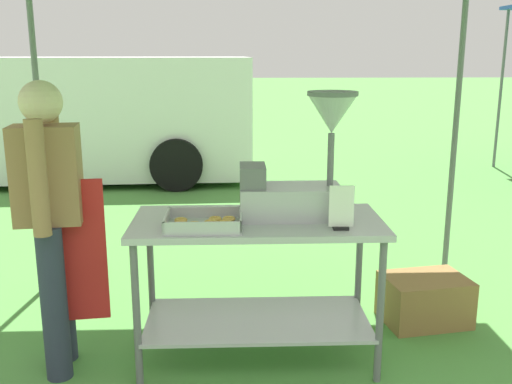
{
  "coord_description": "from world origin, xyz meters",
  "views": [
    {
      "loc": [
        -0.33,
        -1.83,
        1.74
      ],
      "look_at": [
        -0.21,
        1.46,
        0.95
      ],
      "focal_mm": 40.7,
      "sensor_mm": 36.0,
      "label": 1
    }
  ],
  "objects_px": {
    "donut_fryer": "(301,171)",
    "donut_tray": "(204,224)",
    "menu_sign": "(341,211)",
    "supply_crate": "(424,300)",
    "vendor": "(52,214)",
    "donut_cart": "(257,258)",
    "van_white": "(63,116)"
  },
  "relations": [
    {
      "from": "donut_tray",
      "to": "menu_sign",
      "type": "bearing_deg",
      "value": -4.9
    },
    {
      "from": "vendor",
      "to": "supply_crate",
      "type": "xyz_separation_m",
      "value": [
        2.23,
        0.49,
        -0.75
      ]
    },
    {
      "from": "supply_crate",
      "to": "van_white",
      "type": "xyz_separation_m",
      "value": [
        -3.66,
        4.77,
        0.72
      ]
    },
    {
      "from": "donut_cart",
      "to": "van_white",
      "type": "height_order",
      "value": "van_white"
    },
    {
      "from": "donut_tray",
      "to": "menu_sign",
      "type": "xyz_separation_m",
      "value": [
        0.72,
        -0.06,
        0.08
      ]
    },
    {
      "from": "donut_cart",
      "to": "supply_crate",
      "type": "xyz_separation_m",
      "value": [
        1.13,
        0.43,
        -0.46
      ]
    },
    {
      "from": "donut_cart",
      "to": "vendor",
      "type": "xyz_separation_m",
      "value": [
        -1.1,
        -0.06,
        0.29
      ]
    },
    {
      "from": "donut_cart",
      "to": "supply_crate",
      "type": "distance_m",
      "value": 1.29
    },
    {
      "from": "van_white",
      "to": "menu_sign",
      "type": "bearing_deg",
      "value": -61.28
    },
    {
      "from": "van_white",
      "to": "donut_fryer",
      "type": "bearing_deg",
      "value": -61.75
    },
    {
      "from": "donut_fryer",
      "to": "van_white",
      "type": "height_order",
      "value": "van_white"
    },
    {
      "from": "supply_crate",
      "to": "vendor",
      "type": "bearing_deg",
      "value": -167.49
    },
    {
      "from": "donut_fryer",
      "to": "supply_crate",
      "type": "height_order",
      "value": "donut_fryer"
    },
    {
      "from": "supply_crate",
      "to": "donut_fryer",
      "type": "bearing_deg",
      "value": -156.08
    },
    {
      "from": "menu_sign",
      "to": "vendor",
      "type": "bearing_deg",
      "value": 174.84
    },
    {
      "from": "donut_cart",
      "to": "donut_fryer",
      "type": "bearing_deg",
      "value": 9.04
    },
    {
      "from": "vendor",
      "to": "van_white",
      "type": "bearing_deg",
      "value": 105.17
    },
    {
      "from": "vendor",
      "to": "donut_cart",
      "type": "bearing_deg",
      "value": 3.33
    },
    {
      "from": "donut_tray",
      "to": "supply_crate",
      "type": "distance_m",
      "value": 1.68
    },
    {
      "from": "donut_tray",
      "to": "vendor",
      "type": "relative_size",
      "value": 0.25
    },
    {
      "from": "donut_fryer",
      "to": "donut_tray",
      "type": "bearing_deg",
      "value": -161.33
    },
    {
      "from": "supply_crate",
      "to": "donut_cart",
      "type": "bearing_deg",
      "value": -159.07
    },
    {
      "from": "supply_crate",
      "to": "van_white",
      "type": "bearing_deg",
      "value": 127.48
    },
    {
      "from": "donut_cart",
      "to": "donut_tray",
      "type": "distance_m",
      "value": 0.41
    },
    {
      "from": "donut_tray",
      "to": "supply_crate",
      "type": "bearing_deg",
      "value": 21.99
    },
    {
      "from": "donut_cart",
      "to": "donut_tray",
      "type": "xyz_separation_m",
      "value": [
        -0.29,
        -0.14,
        0.25
      ]
    },
    {
      "from": "menu_sign",
      "to": "supply_crate",
      "type": "distance_m",
      "value": 1.23
    },
    {
      "from": "donut_tray",
      "to": "van_white",
      "type": "height_order",
      "value": "van_white"
    },
    {
      "from": "menu_sign",
      "to": "van_white",
      "type": "relative_size",
      "value": 0.04
    },
    {
      "from": "donut_cart",
      "to": "donut_tray",
      "type": "bearing_deg",
      "value": -154.01
    },
    {
      "from": "menu_sign",
      "to": "vendor",
      "type": "distance_m",
      "value": 1.54
    },
    {
      "from": "donut_tray",
      "to": "donut_fryer",
      "type": "xyz_separation_m",
      "value": [
        0.53,
        0.18,
        0.24
      ]
    }
  ]
}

